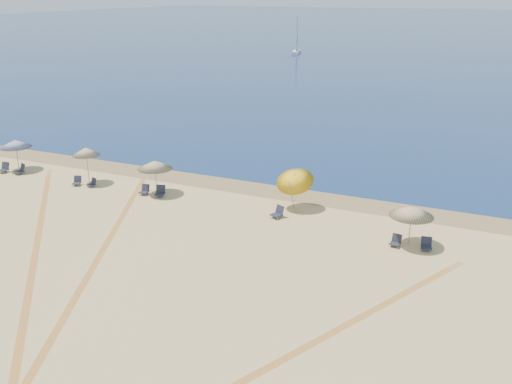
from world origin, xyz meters
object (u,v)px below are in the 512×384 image
at_px(umbrella_3, 294,178).
at_px(chair_4, 145,190).
at_px(chair_3, 92,183).
at_px(chair_2, 77,181).
at_px(chair_6, 278,212).
at_px(chair_1, 21,170).
at_px(sailboat_1, 297,43).
at_px(chair_7, 396,241).
at_px(umbrella_1, 86,151).
at_px(umbrella_4, 412,211).
at_px(chair_5, 160,192).
at_px(chair_0, 4,168).
at_px(chair_8, 426,244).
at_px(umbrella_2, 155,165).
at_px(umbrella_0, 15,144).

height_order(umbrella_3, chair_4, umbrella_3).
height_order(umbrella_3, chair_3, umbrella_3).
distance_m(chair_2, chair_6, 14.78).
bearing_deg(chair_2, chair_1, 158.41).
height_order(chair_6, sailboat_1, sailboat_1).
relative_size(umbrella_3, chair_7, 4.12).
distance_m(umbrella_1, umbrella_4, 22.06).
bearing_deg(chair_5, umbrella_3, -4.99).
bearing_deg(chair_1, chair_0, -148.50).
height_order(umbrella_3, chair_6, umbrella_3).
relative_size(umbrella_4, chair_8, 3.14).
distance_m(umbrella_3, sailboat_1, 88.76).
relative_size(umbrella_1, chair_3, 3.76).
xyz_separation_m(umbrella_4, chair_8, (0.93, -0.22, -1.63)).
bearing_deg(chair_1, chair_7, 21.36).
xyz_separation_m(chair_8, sailboat_1, (-38.31, 86.14, 1.96)).
relative_size(umbrella_3, chair_3, 3.94).
bearing_deg(umbrella_2, chair_7, -5.92).
xyz_separation_m(chair_1, sailboat_1, (-9.46, 85.17, 1.92)).
distance_m(umbrella_3, chair_1, 20.73).
bearing_deg(chair_6, umbrella_3, 102.35).
xyz_separation_m(umbrella_1, umbrella_3, (14.70, 1.25, -0.32)).
relative_size(chair_6, chair_8, 1.18).
bearing_deg(umbrella_1, chair_7, -4.13).
bearing_deg(chair_3, chair_1, -162.61).
bearing_deg(chair_4, umbrella_1, 170.33).
height_order(umbrella_1, chair_6, umbrella_1).
distance_m(chair_6, sailboat_1, 90.26).
height_order(umbrella_0, chair_4, umbrella_0).
distance_m(umbrella_0, chair_1, 2.04).
bearing_deg(chair_8, umbrella_0, 165.50).
relative_size(umbrella_0, chair_5, 2.83).
bearing_deg(chair_0, chair_5, -3.92).
height_order(umbrella_2, chair_8, umbrella_2).
bearing_deg(chair_2, chair_5, -14.60).
distance_m(chair_3, chair_4, 4.14).
bearing_deg(chair_0, chair_6, -5.00).
relative_size(chair_0, sailboat_1, 0.10).
distance_m(chair_0, chair_1, 1.44).
distance_m(umbrella_0, chair_5, 12.92).
bearing_deg(umbrella_0, chair_7, -3.69).
xyz_separation_m(chair_1, chair_8, (28.84, -0.96, -0.04)).
xyz_separation_m(umbrella_1, chair_6, (14.33, -0.45, -1.97)).
height_order(chair_2, chair_8, chair_8).
distance_m(chair_1, chair_4, 10.74).
relative_size(umbrella_3, chair_4, 4.01).
distance_m(umbrella_4, chair_7, 1.79).
relative_size(umbrella_4, chair_6, 2.68).
bearing_deg(chair_8, chair_1, 166.75).
distance_m(chair_0, chair_8, 30.28).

